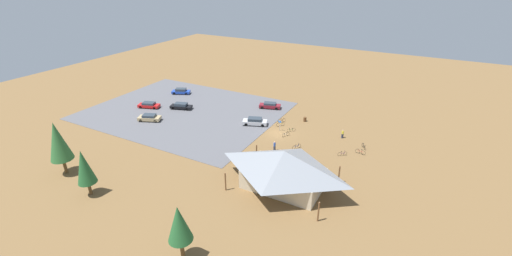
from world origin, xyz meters
TOP-DOWN VIEW (x-y plane):
  - ground at (0.00, 0.00)m, footprint 160.00×160.00m
  - parking_lot_asphalt at (22.48, -0.39)m, footprint 39.90×31.54m
  - bike_pavilion at (-7.62, 15.16)m, footprint 13.76×9.55m
  - trash_bin at (-2.44, -7.43)m, footprint 0.60×0.60m
  - lot_sign at (0.26, -1.01)m, footprint 0.56×0.08m
  - pine_center at (14.77, 29.15)m, footprint 2.45×2.45m
  - pine_midwest at (-3.63, 32.05)m, footprint 2.57×2.57m
  - pine_east at (22.61, 27.34)m, footprint 3.18×3.18m
  - bicycle_white_back_row at (-1.71, 0.58)m, footprint 0.81×1.61m
  - bicycle_yellow_lone_east at (0.98, -3.01)m, footprint 1.14×1.38m
  - bicycle_green_trailside at (-1.84, -1.72)m, footprint 1.23×1.23m
  - bicycle_blue_front_row at (-5.20, 3.94)m, footprint 0.98×1.53m
  - bicycle_red_mid_cluster at (-15.24, 0.67)m, footprint 1.70×0.48m
  - bicycle_purple_yard_front at (-12.75, 2.62)m, footprint 1.30×1.04m
  - bicycle_orange_yard_left at (1.53, -4.82)m, footprint 1.17×1.29m
  - bicycle_black_near_sign at (-15.29, -1.60)m, footprint 0.94×1.49m
  - car_tan_by_curb at (25.40, 7.23)m, footprint 4.80×3.45m
  - car_red_end_stall at (30.66, 2.03)m, footprint 5.00×3.22m
  - car_black_back_corner at (23.89, -0.79)m, footprint 5.00×3.11m
  - car_maroon_inner_stall at (6.84, -10.30)m, footprint 4.94×3.01m
  - car_blue_aisle_side at (30.35, -8.51)m, footprint 4.73×3.46m
  - car_silver_second_row at (5.65, -1.10)m, footprint 5.10×3.41m
  - visitor_at_bikes at (-2.16, 6.39)m, footprint 0.36×0.36m
  - visitor_by_pavilion at (-11.05, -3.68)m, footprint 0.36×0.39m

SIDE VIEW (x-z plane):
  - ground at x=0.00m, z-range 0.00..0.00m
  - parking_lot_asphalt at x=22.48m, z-range 0.00..0.05m
  - bicycle_green_trailside at x=-1.84m, z-range -0.04..0.74m
  - bicycle_purple_yard_front at x=-12.75m, z-range -0.05..0.77m
  - bicycle_black_near_sign at x=-15.29m, z-range -0.04..0.77m
  - bicycle_white_back_row at x=-1.71m, z-range -0.03..0.77m
  - bicycle_blue_front_row at x=-5.20m, z-range -0.04..0.80m
  - bicycle_yellow_lone_east at x=0.98m, z-range -0.05..0.82m
  - bicycle_red_mid_cluster at x=-15.24m, z-range -0.04..0.83m
  - bicycle_orange_yard_left at x=1.53m, z-range -0.06..0.85m
  - trash_bin at x=-2.44m, z-range 0.00..0.90m
  - car_red_end_stall at x=30.66m, z-range 0.06..1.31m
  - car_black_back_corner at x=23.89m, z-range 0.05..1.40m
  - car_maroon_inner_stall at x=6.84m, z-range 0.06..1.39m
  - car_tan_by_curb at x=25.40m, z-range 0.05..1.40m
  - car_blue_aisle_side at x=30.35m, z-range 0.04..1.42m
  - car_silver_second_row at x=5.65m, z-range 0.04..1.51m
  - visitor_by_pavilion at x=-11.05m, z-range 0.04..1.68m
  - visitor_at_bikes at x=-2.16m, z-range 0.04..1.78m
  - lot_sign at x=0.26m, z-range 0.31..2.51m
  - bike_pavilion at x=-7.62m, z-range 0.45..6.17m
  - pine_center at x=14.77m, z-range 0.94..7.72m
  - pine_midwest at x=-3.63m, z-range 1.31..8.19m
  - pine_east at x=22.61m, z-range 1.18..9.51m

